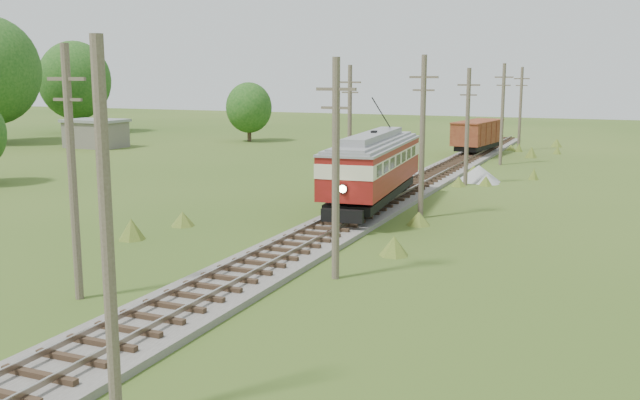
% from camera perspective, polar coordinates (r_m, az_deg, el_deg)
% --- Properties ---
extents(railbed_main, '(3.60, 96.00, 0.57)m').
position_cam_1_polar(railbed_main, '(44.03, 5.05, -0.16)').
color(railbed_main, '#605B54').
rests_on(railbed_main, ground).
extents(streetcar, '(4.37, 13.49, 6.11)m').
position_cam_1_polar(streetcar, '(41.88, 4.30, 2.93)').
color(streetcar, black).
rests_on(streetcar, ground).
extents(gondola, '(3.82, 8.90, 2.87)m').
position_cam_1_polar(gondola, '(72.64, 12.50, 5.18)').
color(gondola, black).
rests_on(gondola, ground).
extents(gravel_pile, '(3.35, 3.55, 1.22)m').
position_cam_1_polar(gravel_pile, '(54.77, 12.68, 2.04)').
color(gravel_pile, gray).
rests_on(gravel_pile, ground).
extents(utility_pole_r_1, '(0.30, 0.30, 8.80)m').
position_cam_1_polar(utility_pole_r_1, '(16.38, -16.67, -2.94)').
color(utility_pole_r_1, brown).
rests_on(utility_pole_r_1, ground).
extents(utility_pole_r_2, '(1.60, 0.30, 8.60)m').
position_cam_1_polar(utility_pole_r_2, '(27.40, 1.28, 2.62)').
color(utility_pole_r_2, brown).
rests_on(utility_pole_r_2, ground).
extents(utility_pole_r_3, '(1.60, 0.30, 9.00)m').
position_cam_1_polar(utility_pole_r_3, '(39.69, 8.19, 5.12)').
color(utility_pole_r_3, brown).
rests_on(utility_pole_r_3, ground).
extents(utility_pole_r_4, '(1.60, 0.30, 8.40)m').
position_cam_1_polar(utility_pole_r_4, '(52.38, 11.70, 5.85)').
color(utility_pole_r_4, brown).
rests_on(utility_pole_r_4, ground).
extents(utility_pole_r_5, '(1.60, 0.30, 8.90)m').
position_cam_1_polar(utility_pole_r_5, '(65.07, 14.38, 6.74)').
color(utility_pole_r_5, brown).
rests_on(utility_pole_r_5, ground).
extents(utility_pole_r_6, '(1.60, 0.30, 8.70)m').
position_cam_1_polar(utility_pole_r_6, '(77.96, 15.74, 7.10)').
color(utility_pole_r_6, brown).
rests_on(utility_pole_r_6, ground).
extents(utility_pole_l_a, '(1.60, 0.30, 9.00)m').
position_cam_1_polar(utility_pole_l_a, '(26.28, -19.22, 2.19)').
color(utility_pole_l_a, brown).
rests_on(utility_pole_l_a, ground).
extents(utility_pole_l_b, '(1.60, 0.30, 8.60)m').
position_cam_1_polar(utility_pole_l_b, '(50.62, 2.39, 6.02)').
color(utility_pole_l_b, brown).
rests_on(utility_pole_l_b, ground).
extents(tree_left_5, '(9.66, 9.66, 12.44)m').
position_cam_1_polar(tree_left_5, '(103.84, -19.03, 9.04)').
color(tree_left_5, '#38281C').
rests_on(tree_left_5, ground).
extents(tree_mid_a, '(5.46, 5.46, 7.03)m').
position_cam_1_polar(tree_mid_a, '(85.95, -5.71, 7.36)').
color(tree_mid_a, '#38281C').
rests_on(tree_mid_a, ground).
extents(shed, '(6.40, 4.40, 3.10)m').
position_cam_1_polar(shed, '(82.25, -17.50, 5.12)').
color(shed, slate).
rests_on(shed, ground).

